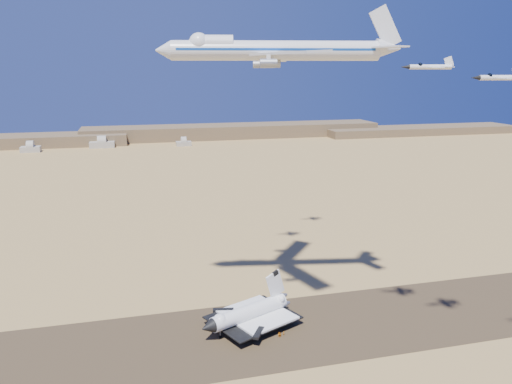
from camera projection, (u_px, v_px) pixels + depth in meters
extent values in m
plane|color=tan|center=(220.00, 339.00, 178.61)|extent=(1200.00, 1200.00, 0.00)
cube|color=#493B24|center=(220.00, 339.00, 178.60)|extent=(600.00, 50.00, 0.06)
cube|color=brown|center=(234.00, 131.00, 713.48)|extent=(420.00, 60.00, 18.00)
cube|color=brown|center=(420.00, 130.00, 753.74)|extent=(300.00, 60.00, 11.00)
cube|color=#9F9A8C|center=(31.00, 149.00, 586.17)|extent=(22.00, 14.00, 6.50)
cube|color=#9F9A8C|center=(102.00, 145.00, 619.49)|extent=(30.00, 15.00, 7.50)
cube|color=#9F9A8C|center=(184.00, 144.00, 634.48)|extent=(19.00, 12.50, 5.50)
cylinder|color=white|center=(249.00, 312.00, 185.82)|extent=(31.35, 18.00, 5.57)
cone|color=black|center=(208.00, 327.00, 174.91)|extent=(6.24, 6.65, 5.29)
sphere|color=white|center=(220.00, 321.00, 177.84)|extent=(5.17, 5.17, 5.17)
cube|color=white|center=(257.00, 315.00, 188.76)|extent=(29.68, 30.69, 0.90)
cube|color=black|center=(253.00, 317.00, 187.67)|extent=(36.96, 33.92, 0.50)
cube|color=white|center=(275.00, 284.00, 191.76)|extent=(8.71, 4.38, 11.46)
cylinder|color=gray|center=(220.00, 334.00, 179.07)|extent=(0.36, 0.36, 3.18)
cylinder|color=black|center=(220.00, 337.00, 179.32)|extent=(1.18, 0.85, 1.09)
cylinder|color=gray|center=(269.00, 323.00, 186.66)|extent=(0.36, 0.36, 3.18)
cylinder|color=black|center=(269.00, 326.00, 186.91)|extent=(1.18, 0.85, 1.09)
cylinder|color=gray|center=(253.00, 313.00, 194.24)|extent=(0.36, 0.36, 3.18)
cylinder|color=black|center=(253.00, 316.00, 194.49)|extent=(1.18, 0.85, 1.09)
cylinder|color=silver|center=(276.00, 51.00, 173.96)|extent=(72.52, 20.28, 6.83)
cone|color=silver|center=(163.00, 50.00, 171.58)|extent=(6.52, 7.70, 6.83)
sphere|color=silver|center=(199.00, 43.00, 171.75)|extent=(7.04, 7.04, 7.04)
cube|color=silver|center=(288.00, 53.00, 157.85)|extent=(18.64, 33.40, 0.75)
cube|color=silver|center=(277.00, 56.00, 190.94)|extent=(27.53, 30.95, 0.75)
cube|color=silver|center=(390.00, 47.00, 169.34)|extent=(9.40, 13.01, 0.53)
cube|color=silver|center=(378.00, 49.00, 182.78)|extent=(12.11, 12.71, 0.53)
cube|color=silver|center=(385.00, 27.00, 174.41)|extent=(12.08, 3.01, 15.25)
cylinder|color=gray|center=(272.00, 63.00, 165.59)|extent=(5.76, 3.72, 2.77)
cylinder|color=gray|center=(268.00, 63.00, 156.16)|extent=(5.76, 3.72, 2.77)
cylinder|color=gray|center=(267.00, 64.00, 184.20)|extent=(5.76, 3.72, 2.77)
cylinder|color=gray|center=(260.00, 64.00, 193.38)|extent=(5.76, 3.72, 2.77)
imported|color=orange|center=(284.00, 333.00, 180.97)|extent=(0.49, 0.65, 1.63)
imported|color=orange|center=(279.00, 334.00, 179.84)|extent=(0.86, 1.07, 1.92)
imported|color=orange|center=(280.00, 335.00, 179.90)|extent=(1.09, 1.00, 1.68)
cylinder|color=silver|center=(430.00, 67.00, 145.45)|extent=(12.14, 4.46, 1.42)
cone|color=black|center=(405.00, 67.00, 145.49)|extent=(2.89, 1.94, 1.32)
sphere|color=black|center=(420.00, 65.00, 145.35)|extent=(1.42, 1.42, 1.42)
cube|color=silver|center=(434.00, 68.00, 145.50)|extent=(5.49, 8.75, 0.25)
cube|color=silver|center=(448.00, 67.00, 145.43)|extent=(3.44, 5.47, 0.20)
cube|color=silver|center=(449.00, 62.00, 145.09)|extent=(3.03, 1.02, 3.43)
cylinder|color=silver|center=(499.00, 78.00, 136.33)|extent=(12.27, 1.86, 1.43)
cone|color=black|center=(475.00, 78.00, 134.81)|extent=(2.69, 1.42, 1.32)
sphere|color=black|center=(490.00, 76.00, 135.58)|extent=(1.43, 1.43, 1.43)
cube|color=silver|center=(502.00, 78.00, 136.60)|extent=(3.85, 8.27, 0.25)
cylinder|color=silver|center=(274.00, 60.00, 219.45)|extent=(11.34, 2.28, 1.31)
cone|color=black|center=(258.00, 60.00, 218.38)|extent=(2.54, 1.43, 1.22)
sphere|color=black|center=(267.00, 59.00, 218.89)|extent=(1.31, 1.31, 1.31)
cube|color=silver|center=(276.00, 61.00, 219.65)|extent=(3.92, 7.77, 0.23)
cube|color=silver|center=(284.00, 60.00, 220.20)|extent=(2.46, 4.86, 0.19)
cube|color=silver|center=(284.00, 57.00, 219.92)|extent=(2.85, 0.48, 3.18)
cylinder|color=silver|center=(305.00, 48.00, 244.51)|extent=(10.96, 1.61, 1.28)
cone|color=black|center=(292.00, 48.00, 243.12)|extent=(2.40, 1.26, 1.18)
sphere|color=black|center=(299.00, 47.00, 243.82)|extent=(1.28, 1.28, 1.28)
cube|color=silver|center=(306.00, 48.00, 244.74)|extent=(3.41, 7.38, 0.23)
cube|color=silver|center=(313.00, 48.00, 245.47)|extent=(2.14, 4.61, 0.18)
cube|color=silver|center=(314.00, 45.00, 245.21)|extent=(2.76, 0.31, 3.08)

